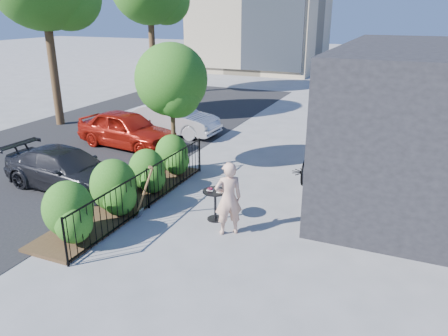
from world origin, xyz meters
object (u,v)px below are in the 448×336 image
at_px(car_silver, 173,119).
at_px(car_darkgrey, 66,169).
at_px(car_red, 127,129).
at_px(cafe_table, 215,200).
at_px(shovel, 144,195).
at_px(patio_tree, 173,84).
at_px(woman, 228,199).

distance_m(car_silver, car_darkgrey, 6.34).
xyz_separation_m(car_red, car_silver, (0.67, 2.26, -0.04)).
relative_size(car_red, car_darkgrey, 1.01).
xyz_separation_m(cafe_table, car_red, (-5.54, 4.24, 0.15)).
height_order(shovel, car_darkgrey, shovel).
xyz_separation_m(patio_tree, shovel, (0.98, -3.30, -2.13)).
bearing_deg(car_darkgrey, car_red, 14.92).
bearing_deg(car_red, woman, -120.17).
distance_m(patio_tree, shovel, 4.05).
bearing_deg(car_darkgrey, woman, -93.14).
height_order(car_silver, car_darkgrey, car_silver).
relative_size(patio_tree, car_silver, 1.00).
bearing_deg(car_darkgrey, patio_tree, -36.66).
relative_size(cafe_table, car_darkgrey, 0.21).
bearing_deg(shovel, car_silver, 114.48).
bearing_deg(cafe_table, woman, -42.46).
bearing_deg(woman, patio_tree, -82.39).
xyz_separation_m(woman, car_darkgrey, (-5.32, 0.67, -0.29)).
bearing_deg(car_red, car_darkgrey, -161.39).
bearing_deg(car_silver, cafe_table, -141.27).
bearing_deg(car_darkgrey, shovel, -100.19).
relative_size(cafe_table, shovel, 0.57).
distance_m(shovel, car_red, 6.25).
bearing_deg(cafe_table, shovel, -158.57).
xyz_separation_m(woman, shovel, (-2.18, -0.13, -0.24)).
bearing_deg(patio_tree, woman, -45.18).
relative_size(patio_tree, car_red, 0.98).
relative_size(cafe_table, car_red, 0.20).
bearing_deg(car_red, car_silver, -8.92).
xyz_separation_m(patio_tree, car_red, (-2.94, 1.57, -2.08)).
bearing_deg(shovel, cafe_table, 21.43).
relative_size(cafe_table, woman, 0.47).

